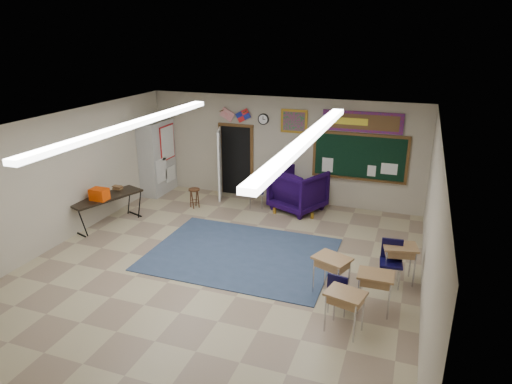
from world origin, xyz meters
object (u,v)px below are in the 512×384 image
(student_desk_front_right, at_px, (399,261))
(folding_table, at_px, (107,209))
(student_desk_front_left, at_px, (331,274))
(wingback_armchair, at_px, (298,190))
(wooden_stool, at_px, (194,198))

(student_desk_front_right, relative_size, folding_table, 0.40)
(student_desk_front_left, bearing_deg, wingback_armchair, 135.31)
(wingback_armchair, bearing_deg, student_desk_front_left, 137.51)
(student_desk_front_right, height_order, folding_table, folding_table)
(folding_table, distance_m, wooden_stool, 2.40)
(wingback_armchair, bearing_deg, folding_table, 56.11)
(wingback_armchair, relative_size, wooden_stool, 2.30)
(wingback_armchair, height_order, wooden_stool, wingback_armchair)
(wooden_stool, bearing_deg, student_desk_front_left, -35.25)
(student_desk_front_left, distance_m, wooden_stool, 5.48)
(student_desk_front_right, distance_m, folding_table, 7.17)
(wingback_armchair, bearing_deg, wooden_stool, 41.02)
(student_desk_front_left, height_order, wooden_stool, student_desk_front_left)
(student_desk_front_left, relative_size, student_desk_front_right, 1.00)
(student_desk_front_right, xyz_separation_m, folding_table, (-7.16, 0.40, -0.01))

